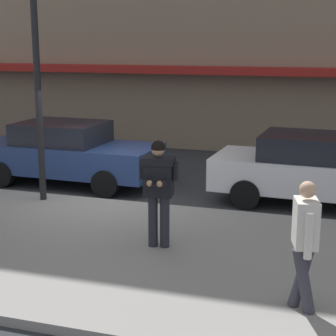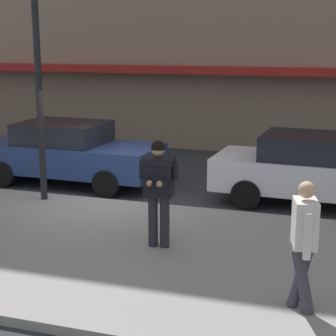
{
  "view_description": "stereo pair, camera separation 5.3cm",
  "coord_description": "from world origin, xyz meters",
  "px_view_note": "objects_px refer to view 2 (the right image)",
  "views": [
    {
      "loc": [
        4.82,
        -10.99,
        3.51
      ],
      "look_at": [
        2.12,
        -2.55,
        1.49
      ],
      "focal_mm": 60.0,
      "sensor_mm": 36.0,
      "label": 1
    },
    {
      "loc": [
        4.87,
        -10.97,
        3.51
      ],
      "look_at": [
        2.12,
        -2.55,
        1.49
      ],
      "focal_mm": 60.0,
      "sensor_mm": 36.0,
      "label": 2
    }
  ],
  "objects_px": {
    "parked_sedan_mid": "(69,152)",
    "pedestrian_in_light_coat": "(304,238)",
    "parked_sedan_far": "(317,169)",
    "street_lamp_post": "(37,59)",
    "man_texting_on_phone": "(159,182)"
  },
  "relations": [
    {
      "from": "parked_sedan_mid",
      "to": "pedestrian_in_light_coat",
      "type": "bearing_deg",
      "value": -41.38
    },
    {
      "from": "parked_sedan_far",
      "to": "pedestrian_in_light_coat",
      "type": "relative_size",
      "value": 2.69
    },
    {
      "from": "parked_sedan_mid",
      "to": "pedestrian_in_light_coat",
      "type": "relative_size",
      "value": 2.67
    },
    {
      "from": "parked_sedan_mid",
      "to": "street_lamp_post",
      "type": "height_order",
      "value": "street_lamp_post"
    },
    {
      "from": "pedestrian_in_light_coat",
      "to": "street_lamp_post",
      "type": "height_order",
      "value": "street_lamp_post"
    },
    {
      "from": "man_texting_on_phone",
      "to": "parked_sedan_mid",
      "type": "bearing_deg",
      "value": 133.78
    },
    {
      "from": "street_lamp_post",
      "to": "parked_sedan_far",
      "type": "bearing_deg",
      "value": 18.53
    },
    {
      "from": "pedestrian_in_light_coat",
      "to": "street_lamp_post",
      "type": "bearing_deg",
      "value": 148.63
    },
    {
      "from": "parked_sedan_mid",
      "to": "street_lamp_post",
      "type": "relative_size",
      "value": 0.93
    },
    {
      "from": "parked_sedan_mid",
      "to": "parked_sedan_far",
      "type": "xyz_separation_m",
      "value": [
        6.0,
        -0.02,
        0.0
      ]
    },
    {
      "from": "parked_sedan_far",
      "to": "pedestrian_in_light_coat",
      "type": "bearing_deg",
      "value": -88.43
    },
    {
      "from": "parked_sedan_mid",
      "to": "man_texting_on_phone",
      "type": "distance_m",
      "value": 5.36
    },
    {
      "from": "parked_sedan_far",
      "to": "street_lamp_post",
      "type": "distance_m",
      "value": 6.37
    },
    {
      "from": "parked_sedan_far",
      "to": "man_texting_on_phone",
      "type": "distance_m",
      "value": 4.49
    },
    {
      "from": "parked_sedan_far",
      "to": "man_texting_on_phone",
      "type": "bearing_deg",
      "value": -121.1
    }
  ]
}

